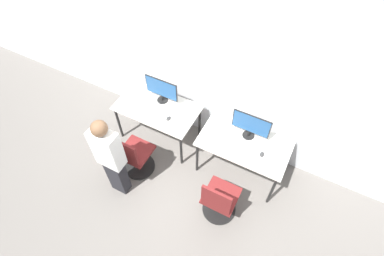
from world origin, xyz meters
TOP-DOWN VIEW (x-y plane):
  - ground_plane at (0.00, 0.00)m, footprint 20.00×20.00m
  - wall_back at (0.00, 0.85)m, footprint 12.00×0.05m
  - desk_left at (-0.72, 0.36)m, footprint 1.26×0.72m
  - monitor_left at (-0.72, 0.53)m, footprint 0.54×0.17m
  - keyboard_left at (-0.72, 0.26)m, footprint 0.41×0.17m
  - mouse_left at (-0.44, 0.24)m, footprint 0.06×0.09m
  - office_chair_left at (-0.69, -0.38)m, footprint 0.48×0.48m
  - person_left at (-0.73, -0.75)m, footprint 0.36×0.20m
  - desk_right at (0.72, 0.36)m, footprint 1.26×0.72m
  - monitor_right at (0.72, 0.50)m, footprint 0.54×0.17m
  - keyboard_right at (0.72, 0.27)m, footprint 0.41×0.17m
  - mouse_right at (1.00, 0.28)m, footprint 0.06×0.09m
  - office_chair_right at (0.72, -0.44)m, footprint 0.48×0.48m

SIDE VIEW (x-z plane):
  - ground_plane at x=0.00m, z-range 0.00..0.00m
  - office_chair_left at x=-0.69m, z-range -0.08..0.83m
  - office_chair_right at x=0.72m, z-range -0.08..0.83m
  - desk_left at x=-0.72m, z-range 0.29..1.02m
  - desk_right at x=0.72m, z-range 0.29..1.02m
  - keyboard_left at x=-0.72m, z-range 0.73..0.75m
  - keyboard_right at x=0.72m, z-range 0.73..0.75m
  - mouse_left at x=-0.44m, z-range 0.73..0.76m
  - mouse_right at x=1.00m, z-range 0.73..0.76m
  - person_left at x=-0.73m, z-range 0.06..1.61m
  - monitor_left at x=-0.72m, z-range 0.75..1.18m
  - monitor_right at x=0.72m, z-range 0.75..1.18m
  - wall_back at x=0.00m, z-range 0.00..2.80m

